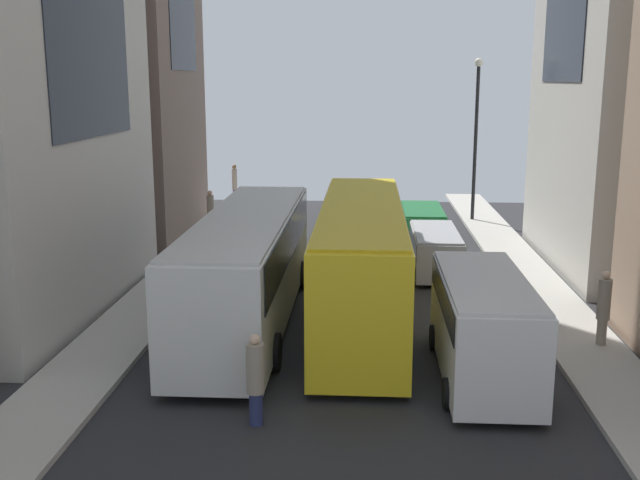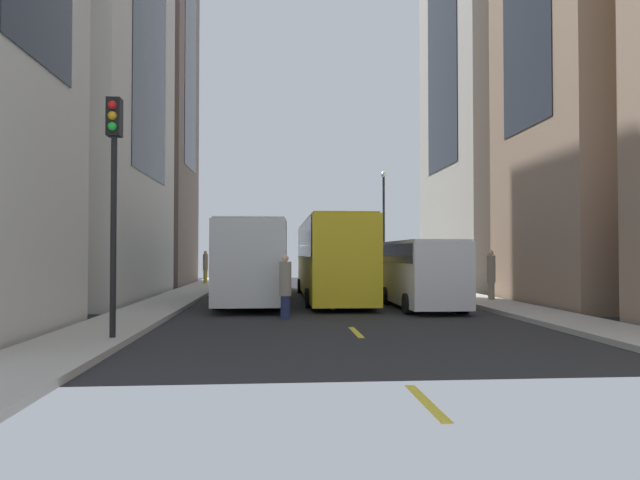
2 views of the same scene
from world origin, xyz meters
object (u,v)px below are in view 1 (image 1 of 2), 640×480
delivery_van_white (484,320)px  car_green_0 (422,222)px  city_bus_white (248,258)px  pedestrian_walking_far (604,306)px  streetcar_yellow (361,252)px  pedestrian_crossing_near (235,182)px  car_silver_1 (435,248)px  pedestrian_crossing_mid (210,212)px  pedestrian_waiting_curb (256,378)px

delivery_van_white → car_green_0: size_ratio=1.30×
city_bus_white → pedestrian_walking_far: bearing=-9.9°
streetcar_yellow → pedestrian_crossing_near: streetcar_yellow is taller
streetcar_yellow → car_silver_1: streetcar_yellow is taller
car_green_0 → pedestrian_crossing_mid: bearing=-179.7°
pedestrian_crossing_near → delivery_van_white: bearing=62.1°
pedestrian_crossing_mid → pedestrian_walking_far: bearing=165.8°
car_silver_1 → pedestrian_walking_far: bearing=-64.4°
pedestrian_walking_far → pedestrian_waiting_curb: pedestrian_walking_far is taller
car_silver_1 → pedestrian_waiting_curb: (-4.96, -13.19, 0.09)m
pedestrian_walking_far → streetcar_yellow: bearing=131.0°
delivery_van_white → pedestrian_waiting_curb: size_ratio=2.91×
streetcar_yellow → car_green_0: bearing=76.7°
city_bus_white → pedestrian_crossing_near: city_bus_white is taller
pedestrian_crossing_near → pedestrian_waiting_curb: (5.42, -28.20, -0.33)m
pedestrian_walking_far → pedestrian_crossing_near: bearing=92.5°
city_bus_white → pedestrian_crossing_near: (-4.18, 21.29, -0.61)m
streetcar_yellow → pedestrian_crossing_near: size_ratio=5.56×
streetcar_yellow → pedestrian_crossing_mid: (-7.09, 11.40, -0.84)m
pedestrian_crossing_mid → pedestrian_waiting_curb: bearing=135.5°
car_green_0 → car_silver_1: car_silver_1 is taller
delivery_van_white → pedestrian_crossing_near: (-10.65, 25.28, -0.11)m
pedestrian_crossing_near → car_green_0: bearing=87.5°
car_green_0 → city_bus_white: bearing=-116.9°
pedestrian_crossing_mid → pedestrian_crossing_near: pedestrian_crossing_near is taller
city_bus_white → delivery_van_white: size_ratio=2.07×
streetcar_yellow → car_green_0: streetcar_yellow is taller
car_silver_1 → pedestrian_waiting_curb: pedestrian_waiting_curb is taller
pedestrian_crossing_near → pedestrian_waiting_curb: 28.72m
city_bus_white → streetcar_yellow: streetcar_yellow is taller
pedestrian_walking_far → delivery_van_white: bearing=-177.5°
streetcar_yellow → pedestrian_waiting_curb: bearing=-106.1°
delivery_van_white → pedestrian_waiting_curb: bearing=-150.8°
car_green_0 → delivery_van_white: bearing=-88.8°
pedestrian_crossing_near → pedestrian_walking_far: size_ratio=1.10×
city_bus_white → pedestrian_walking_far: size_ratio=5.94×
car_green_0 → pedestrian_crossing_near: bearing=138.2°
city_bus_white → car_silver_1: bearing=45.4°
pedestrian_waiting_curb → pedestrian_crossing_mid: bearing=27.0°
pedestrian_waiting_curb → car_green_0: bearing=-2.0°
streetcar_yellow → pedestrian_crossing_mid: streetcar_yellow is taller
car_green_0 → pedestrian_waiting_curb: pedestrian_waiting_curb is taller
pedestrian_walking_far → car_green_0: bearing=76.7°
streetcar_yellow → pedestrian_waiting_curb: streetcar_yellow is taller
pedestrian_crossing_mid → pedestrian_walking_far: pedestrian_crossing_mid is taller
streetcar_yellow → car_silver_1: 6.40m
delivery_van_white → car_silver_1: (-0.27, 10.26, -0.53)m
car_silver_1 → pedestrian_walking_far: 8.92m
city_bus_white → pedestrian_crossing_mid: city_bus_white is taller
city_bus_white → car_green_0: size_ratio=2.71×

